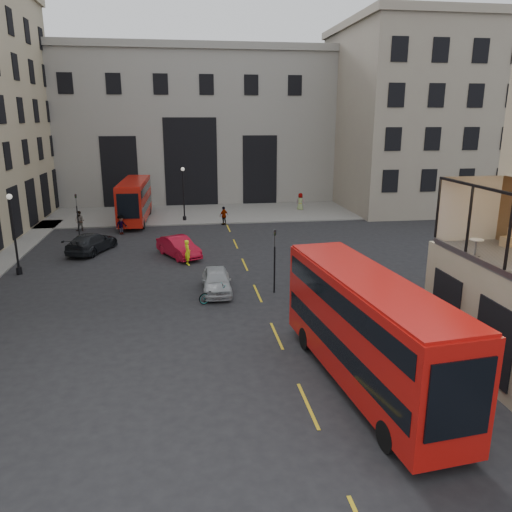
{
  "coord_description": "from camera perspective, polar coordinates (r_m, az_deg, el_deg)",
  "views": [
    {
      "loc": [
        -6.18,
        -15.36,
        9.98
      ],
      "look_at": [
        -2.47,
        9.46,
        3.0
      ],
      "focal_mm": 35.0,
      "sensor_mm": 36.0,
      "label": 1
    }
  ],
  "objects": [
    {
      "name": "ground",
      "position": [
        19.33,
        11.93,
        -15.91
      ],
      "size": [
        140.0,
        140.0,
        0.0
      ],
      "primitive_type": "plane",
      "color": "black",
      "rests_on": "ground"
    },
    {
      "name": "gateway",
      "position": [
        63.36,
        -7.7,
        14.88
      ],
      "size": [
        35.0,
        10.6,
        18.0
      ],
      "color": "gray",
      "rests_on": "ground"
    },
    {
      "name": "building_right",
      "position": [
        61.21,
        17.45,
        15.25
      ],
      "size": [
        16.6,
        18.6,
        20.0
      ],
      "color": "gray",
      "rests_on": "ground"
    },
    {
      "name": "pavement_far",
      "position": [
        54.27,
        -8.2,
        4.86
      ],
      "size": [
        40.0,
        12.0,
        0.12
      ],
      "primitive_type": "cube",
      "color": "slate",
      "rests_on": "ground"
    },
    {
      "name": "traffic_light_near",
      "position": [
        28.85,
        2.14,
        0.35
      ],
      "size": [
        0.16,
        0.2,
        3.8
      ],
      "color": "black",
      "rests_on": "ground"
    },
    {
      "name": "traffic_light_far",
      "position": [
        44.88,
        -19.78,
        4.94
      ],
      "size": [
        0.16,
        0.2,
        3.8
      ],
      "color": "black",
      "rests_on": "ground"
    },
    {
      "name": "street_lamp_a",
      "position": [
        35.88,
        -25.84,
        1.76
      ],
      "size": [
        0.36,
        0.36,
        5.33
      ],
      "color": "black",
      "rests_on": "ground"
    },
    {
      "name": "street_lamp_b",
      "position": [
        49.94,
        -8.25,
        6.65
      ],
      "size": [
        0.36,
        0.36,
        5.33
      ],
      "color": "black",
      "rests_on": "ground"
    },
    {
      "name": "bus_near",
      "position": [
        19.32,
        12.58,
        -7.82
      ],
      "size": [
        3.63,
        11.09,
        4.35
      ],
      "color": "#BA110C",
      "rests_on": "ground"
    },
    {
      "name": "bus_far",
      "position": [
        50.71,
        -13.7,
        6.39
      ],
      "size": [
        2.65,
        10.3,
        4.09
      ],
      "color": "#AF150C",
      "rests_on": "ground"
    },
    {
      "name": "car_a",
      "position": [
        29.48,
        -4.54,
        -2.84
      ],
      "size": [
        1.76,
        4.18,
        1.41
      ],
      "primitive_type": "imported",
      "rotation": [
        0.0,
        0.0,
        -0.02
      ],
      "color": "#A9ADB1",
      "rests_on": "ground"
    },
    {
      "name": "car_b",
      "position": [
        37.29,
        -8.84,
        1.03
      ],
      "size": [
        3.46,
        4.77,
        1.5
      ],
      "primitive_type": "imported",
      "rotation": [
        0.0,
        0.0,
        0.47
      ],
      "color": "#AC0A21",
      "rests_on": "ground"
    },
    {
      "name": "car_c",
      "position": [
        40.16,
        -18.26,
        1.46
      ],
      "size": [
        3.81,
        5.54,
        1.49
      ],
      "primitive_type": "imported",
      "rotation": [
        0.0,
        0.0,
        2.77
      ],
      "color": "black",
      "rests_on": "ground"
    },
    {
      "name": "bicycle",
      "position": [
        27.95,
        -4.69,
        -4.33
      ],
      "size": [
        2.02,
        1.21,
        1.0
      ],
      "primitive_type": "imported",
      "rotation": [
        0.0,
        0.0,
        1.87
      ],
      "color": "gray",
      "rests_on": "ground"
    },
    {
      "name": "cyclist",
      "position": [
        35.14,
        -7.84,
        0.41
      ],
      "size": [
        0.6,
        0.75,
        1.78
      ],
      "primitive_type": "imported",
      "rotation": [
        0.0,
        0.0,
        1.87
      ],
      "color": "#F4FF1A",
      "rests_on": "ground"
    },
    {
      "name": "pedestrian_a",
      "position": [
        47.94,
        -19.49,
        3.77
      ],
      "size": [
        1.06,
        0.92,
        1.86
      ],
      "primitive_type": "imported",
      "rotation": [
        0.0,
        0.0,
        -0.27
      ],
      "color": "gray",
      "rests_on": "ground"
    },
    {
      "name": "pedestrian_b",
      "position": [
        45.59,
        -15.14,
        3.47
      ],
      "size": [
        1.26,
        1.23,
        1.73
      ],
      "primitive_type": "imported",
      "rotation": [
        0.0,
        0.0,
        0.74
      ],
      "color": "gray",
      "rests_on": "ground"
    },
    {
      "name": "pedestrian_c",
      "position": [
        48.08,
        -3.68,
        4.62
      ],
      "size": [
        1.1,
        0.97,
        1.78
      ],
      "primitive_type": "imported",
      "rotation": [
        0.0,
        0.0,
        3.77
      ],
      "color": "gray",
      "rests_on": "ground"
    },
    {
      "name": "pedestrian_d",
      "position": [
        55.78,
        5.09,
        6.19
      ],
      "size": [
        1.12,
        1.05,
        1.93
      ],
      "primitive_type": "imported",
      "rotation": [
        0.0,
        0.0,
        2.51
      ],
      "color": "gray",
      "rests_on": "ground"
    },
    {
      "name": "cafe_table_far",
      "position": [
        21.88,
        23.85,
        1.18
      ],
      "size": [
        0.55,
        0.55,
        0.69
      ],
      "color": "white",
      "rests_on": "cafe_floor"
    },
    {
      "name": "cafe_chair_d",
      "position": [
        24.08,
        26.74,
        1.55
      ],
      "size": [
        0.45,
        0.45,
        0.81
      ],
      "color": "tan",
      "rests_on": "cafe_floor"
    }
  ]
}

